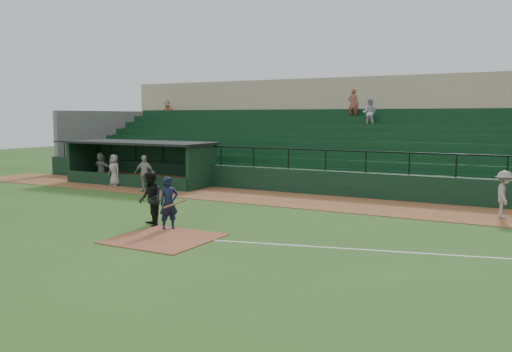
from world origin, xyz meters
The scene contains 12 objects.
ground centered at (0.00, 0.00, 0.00)m, with size 90.00×90.00×0.00m, color #2A511A.
warning_track centered at (0.00, 8.00, 0.01)m, with size 40.00×4.00×0.03m, color brown.
home_plate_dirt centered at (0.00, -1.00, 0.01)m, with size 3.00×3.00×0.03m, color brown.
foul_line centered at (8.00, 1.20, 0.01)m, with size 18.00×0.09×0.01m, color white.
stadium_structure centered at (0.00, 16.46, 2.30)m, with size 38.00×13.08×6.40m.
dugout centered at (-9.75, 9.56, 1.33)m, with size 8.90×3.20×2.42m.
batter_at_plate centered at (-0.71, 0.17, 0.91)m, with size 1.15×0.79×1.81m.
umpire centered at (-1.65, 0.34, 0.97)m, with size 0.94×0.73×1.93m, color black.
runner centered at (9.07, 7.83, 0.92)m, with size 1.15×0.66×1.79m, color gray.
dugout_player_a centered at (-7.46, 6.81, 0.95)m, with size 1.08×0.45×1.84m, color #ACA7A1.
dugout_player_b centered at (-10.31, 7.68, 0.90)m, with size 0.85×0.55×1.74m, color #98948E.
dugout_player_c centered at (-12.35, 8.76, 0.89)m, with size 1.60×0.51×1.73m, color #A9A49E.
Camera 1 is at (10.45, -14.03, 3.85)m, focal length 37.48 mm.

